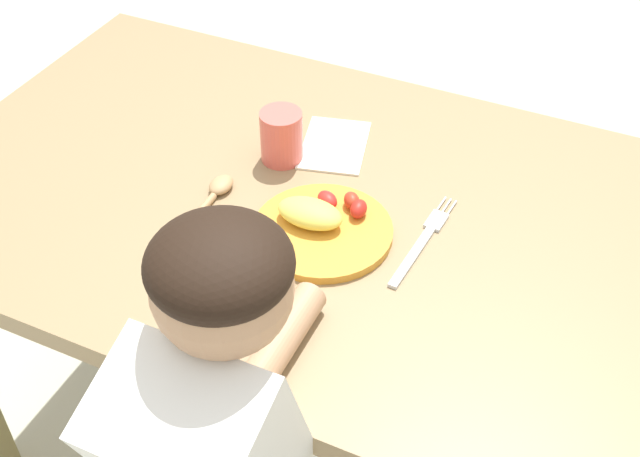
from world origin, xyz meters
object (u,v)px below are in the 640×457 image
at_px(plate, 321,225).
at_px(drinking_cup, 281,136).
at_px(spoon, 209,200).
at_px(fork, 423,241).

height_order(plate, drinking_cup, drinking_cup).
xyz_separation_m(plate, spoon, (-0.19, -0.02, -0.01)).
bearing_deg(fork, drinking_cup, 74.91).
bearing_deg(drinking_cup, spoon, -107.80).
relative_size(plate, fork, 0.96).
xyz_separation_m(fork, drinking_cup, (-0.29, 0.10, 0.04)).
bearing_deg(drinking_cup, plate, -45.65).
xyz_separation_m(plate, drinking_cup, (-0.14, 0.14, 0.03)).
bearing_deg(spoon, drinking_cup, -18.97).
distance_m(plate, drinking_cup, 0.20).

